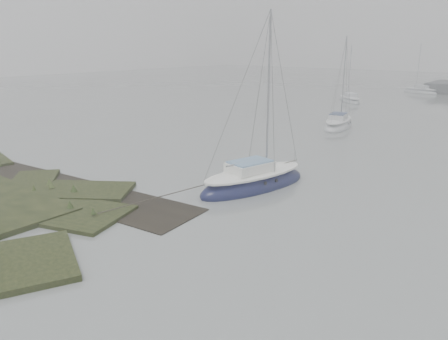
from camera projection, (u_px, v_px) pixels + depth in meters
ground at (376, 125)px, 36.62m from camera, size 160.00×160.00×0.00m
sailboat_main at (254, 182)px, 20.71m from camera, size 3.37×6.45×8.68m
sailboat_white at (338, 125)px, 35.53m from camera, size 2.86×5.74×7.75m
sailboat_far_a at (350, 100)px, 51.01m from camera, size 4.57×4.65×6.93m
sailboat_far_c at (420, 92)px, 60.15m from camera, size 5.42×3.39×7.27m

